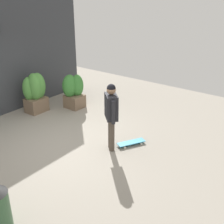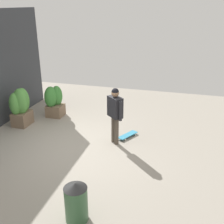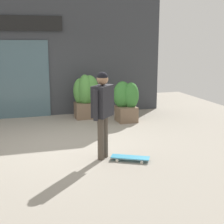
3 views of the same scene
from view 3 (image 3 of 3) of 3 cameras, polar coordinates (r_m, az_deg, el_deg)
The scene contains 6 objects.
ground_plane at distance 7.30m, azimuth -8.07°, elevation -5.66°, with size 12.00×12.00×0.00m, color gray.
building_facade at distance 9.99m, azimuth -11.33°, elevation 9.96°, with size 7.07×0.31×3.73m.
skateboarder at distance 6.13m, azimuth -1.67°, elevation 1.06°, with size 0.51×0.52×1.70m.
skateboard at distance 6.27m, azimuth 3.24°, elevation -8.03°, with size 0.75×0.54×0.08m.
planter_box_left at distance 9.52m, azimuth -4.66°, elevation 3.03°, with size 0.74×0.56×1.30m.
planter_box_right at distance 9.13m, azimuth 2.51°, elevation 2.00°, with size 0.70×0.60×1.14m.
Camera 3 is at (-1.00, -6.86, 2.27)m, focal length 51.66 mm.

